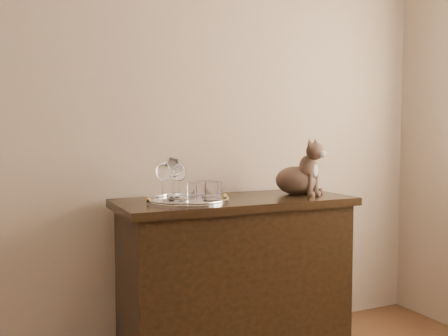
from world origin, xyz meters
The scene contains 11 objects.
wall_back centered at (0.00, 2.25, 1.35)m, with size 4.00×0.10×2.70m, color #C1A891.
sideboard centered at (0.60, 1.94, 0.42)m, with size 1.20×0.50×0.85m, color black, non-canonical shape.
tray centered at (0.34, 1.93, 0.85)m, with size 0.40×0.40×0.01m, color silver.
wine_glass_a centered at (0.28, 1.96, 0.96)m, with size 0.08×0.08×0.21m, color silver, non-canonical shape.
wine_glass_b centered at (0.31, 2.05, 0.94)m, with size 0.06×0.06×0.17m, color silver, non-canonical shape.
wine_glass_c centered at (0.21, 1.92, 0.95)m, with size 0.07×0.07×0.19m, color silver, non-canonical shape.
wine_glass_d centered at (0.30, 1.93, 0.95)m, with size 0.07×0.07×0.17m, color silver, non-canonical shape.
tumbler_a centered at (0.44, 1.85, 0.90)m, with size 0.08×0.08×0.09m, color silver.
tumbler_b centered at (0.33, 1.80, 0.91)m, with size 0.09×0.09×0.10m, color white.
tumbler_c centered at (0.43, 1.95, 0.90)m, with size 0.08×0.08×0.09m, color white.
cat centered at (0.96, 1.94, 1.00)m, with size 0.30×0.28×0.30m, color brown, non-canonical shape.
Camera 1 is at (-0.51, -0.31, 1.18)m, focal length 40.00 mm.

